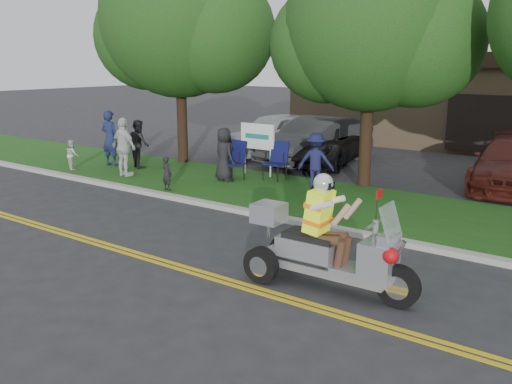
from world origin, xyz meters
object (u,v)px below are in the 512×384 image
Objects in this scene: parked_car_far_left at (275,134)px; parked_car_mid at (321,144)px; parked_car_left at (316,140)px; spectator_adult_mid at (139,144)px; lawn_chair_b at (235,158)px; lawn_chair_a at (277,158)px; spectator_adult_left at (110,138)px; spectator_adult_right at (124,147)px; trike_scooter at (324,249)px.

parked_car_mid is at bearing -4.19° from parked_car_far_left.
spectator_adult_mid is at bearing -124.44° from parked_car_left.
lawn_chair_b is at bearing -108.02° from parked_car_mid.
lawn_chair_a is at bearing 41.97° from lawn_chair_b.
lawn_chair_b is 0.62× the size of spectator_adult_left.
lawn_chair_a is 5.21m from parked_car_far_left.
parked_car_mid is (2.50, -0.72, -0.13)m from parked_car_far_left.
spectator_adult_right is 0.36× the size of parked_car_left.
lawn_chair_b is 3.55m from spectator_adult_right.
spectator_adult_right is 6.93m from parked_car_left.
lawn_chair_a is 0.23× the size of parked_car_mid.
parked_car_far_left is 0.96× the size of parked_car_mid.
parked_car_left is at bearing 92.34° from lawn_chair_b.
parked_car_left is (-5.73, 9.82, 0.16)m from trike_scooter.
lawn_chair_b is at bearing -149.62° from spectator_adult_mid.
lawn_chair_a is 4.84m from spectator_adult_right.
trike_scooter reaches higher than parked_car_left.
trike_scooter is 11.98m from spectator_adult_left.
parked_car_far_left is (-2.96, 4.29, 0.07)m from lawn_chair_a.
parked_car_mid is at bearing -146.81° from spectator_adult_left.
spectator_adult_right is at bearing 143.32° from spectator_adult_left.
spectator_adult_mid is 0.88× the size of spectator_adult_right.
parked_car_mid is at bearing 2.08° from parked_car_left.
lawn_chair_b is 0.74× the size of spectator_adult_mid.
parked_car_far_left is (-7.99, 10.52, 0.16)m from trike_scooter.
parked_car_far_left reaches higher than parked_car_left.
trike_scooter is at bearing 162.41° from spectator_adult_right.
spectator_adult_left reaches higher than spectator_adult_right.
spectator_adult_left is at bearing -147.38° from parked_car_mid.
lawn_chair_a is at bearing -142.45° from spectator_adult_mid.
spectator_adult_right is 7.04m from parked_car_mid.
spectator_adult_mid is at bearing 151.62° from trike_scooter.
lawn_chair_b is 5.37m from parked_car_far_left.
spectator_adult_left is at bearing -22.36° from spectator_adult_right.
parked_car_left is (5.26, 5.07, -0.23)m from spectator_adult_left.
lawn_chair_b is 0.24× the size of parked_car_far_left.
trike_scooter is at bearing -40.83° from parked_car_far_left.
parked_car_mid is (0.24, -0.02, -0.12)m from parked_car_left.
trike_scooter is 13.21m from parked_car_far_left.
trike_scooter is 10.00m from spectator_adult_right.
spectator_adult_mid is 6.33m from parked_car_left.
spectator_adult_left is 7.31m from parked_car_left.
spectator_adult_left is 6.51m from parked_car_far_left.
trike_scooter is 11.23m from parked_car_mid.
spectator_adult_left reaches higher than parked_car_mid.
parked_car_far_left is (1.96, 5.41, -0.08)m from spectator_adult_mid.
lawn_chair_b is at bearing 179.30° from spectator_adult_left.
parked_car_left reaches higher than lawn_chair_a.
lawn_chair_b is 4.34m from parked_car_left.
trike_scooter is at bearing 147.30° from spectator_adult_left.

